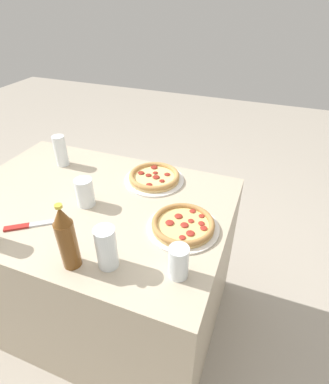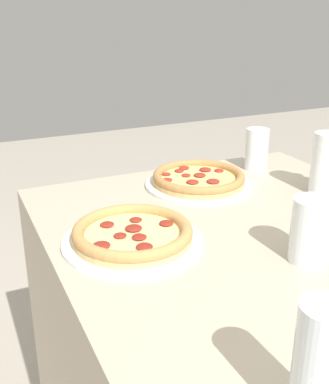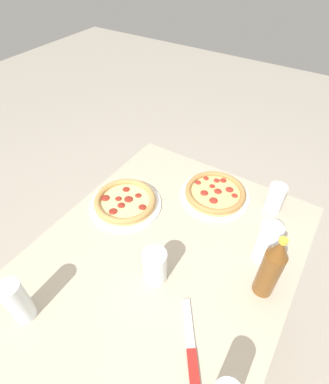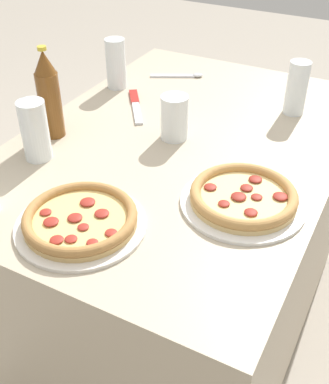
% 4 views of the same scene
% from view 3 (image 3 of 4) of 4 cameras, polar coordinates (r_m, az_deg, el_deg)
% --- Properties ---
extents(ground_plane, '(8.00, 8.00, 0.00)m').
position_cam_3_polar(ground_plane, '(1.69, -1.86, -28.62)').
color(ground_plane, '#A89E8E').
extents(table, '(1.18, 0.82, 0.77)m').
position_cam_3_polar(table, '(1.33, -2.26, -23.66)').
color(table, '#B7A88E').
rests_on(table, ground_plane).
extents(pizza_pepperoni, '(0.28, 0.28, 0.04)m').
position_cam_3_polar(pizza_pepperoni, '(1.20, 9.61, -0.20)').
color(pizza_pepperoni, silver).
rests_on(pizza_pepperoni, table).
extents(pizza_veggie, '(0.28, 0.28, 0.04)m').
position_cam_3_polar(pizza_veggie, '(1.16, -7.50, -1.86)').
color(pizza_veggie, white).
rests_on(pizza_veggie, table).
extents(glass_lemonade, '(0.06, 0.06, 0.12)m').
position_cam_3_polar(glass_lemonade, '(1.19, 20.22, -1.36)').
color(glass_lemonade, white).
rests_on(glass_lemonade, table).
extents(glass_red_wine, '(0.07, 0.07, 0.15)m').
position_cam_3_polar(glass_red_wine, '(1.01, 18.87, -9.28)').
color(glass_red_wine, white).
rests_on(glass_red_wine, table).
extents(glass_cola, '(0.06, 0.06, 0.16)m').
position_cam_3_polar(glass_cola, '(0.94, -26.06, -18.39)').
color(glass_cola, white).
rests_on(glass_cola, table).
extents(glass_water, '(0.07, 0.07, 0.12)m').
position_cam_3_polar(glass_water, '(0.93, -1.98, -14.29)').
color(glass_water, white).
rests_on(glass_water, table).
extents(beer_bottle, '(0.06, 0.06, 0.25)m').
position_cam_3_polar(beer_bottle, '(0.91, 19.66, -13.48)').
color(beer_bottle, brown).
rests_on(beer_bottle, table).
extents(knife, '(0.20, 0.15, 0.01)m').
position_cam_3_polar(knife, '(0.89, 5.01, -26.92)').
color(knife, maroon).
rests_on(knife, table).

